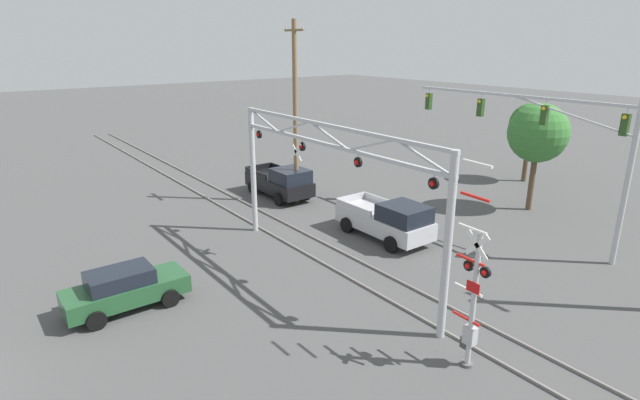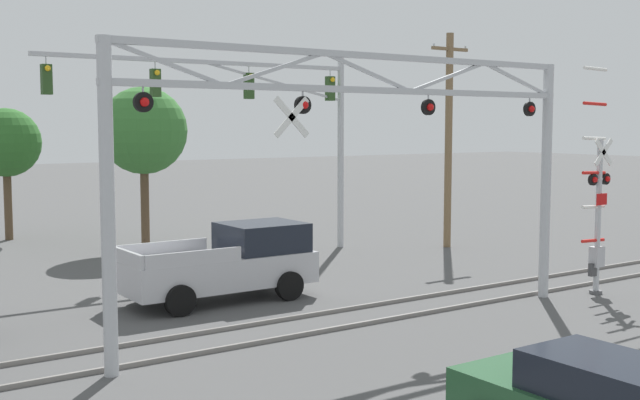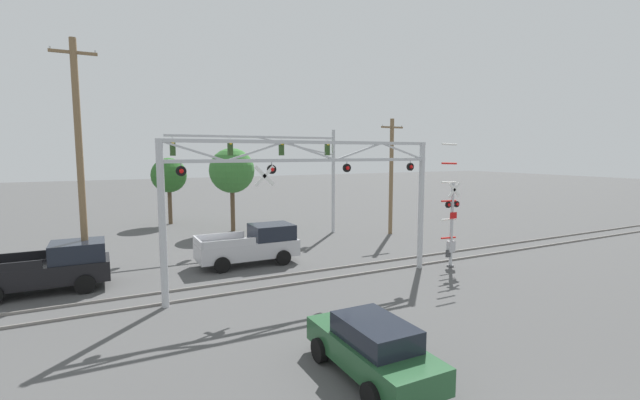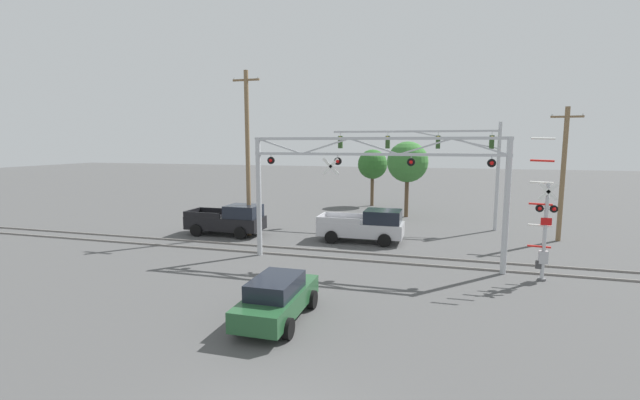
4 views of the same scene
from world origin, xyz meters
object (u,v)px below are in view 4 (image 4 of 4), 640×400
Objects in this scene: sedan_waiting at (277,298)px; utility_pole_left at (248,152)px; crossing_gantry at (373,180)px; crossing_signal_mast at (544,231)px; traffic_signal_span at (450,154)px; background_tree_beyond_span at (407,162)px; pickup_truck_lead at (366,226)px; pickup_truck_following at (229,220)px; background_tree_far_left_verge at (373,165)px; utility_pole_right at (563,173)px.

utility_pole_left is at bearing 119.09° from sedan_waiting.
crossing_signal_mast is (7.61, -0.58, -2.01)m from crossing_gantry.
traffic_signal_span is 1.90× the size of background_tree_beyond_span.
pickup_truck_lead is 1.02× the size of pickup_truck_following.
background_tree_far_left_verge is (-6.88, 9.36, -1.29)m from traffic_signal_span.
crossing_gantry reaches higher than pickup_truck_lead.
utility_pole_right reaches higher than background_tree_beyond_span.
utility_pole_right is at bearing 72.70° from crossing_signal_mast.
crossing_signal_mast is 16.72m from background_tree_beyond_span.
pickup_truck_following is at bearing -169.01° from utility_pole_right.
crossing_signal_mast is 18.40m from pickup_truck_following.
pickup_truck_following is (-10.12, 4.20, -3.24)m from crossing_gantry.
pickup_truck_following reaches higher than sedan_waiting.
pickup_truck_following is 0.93× the size of background_tree_far_left_verge.
crossing_gantry is at bearing -92.18° from background_tree_beyond_span.
crossing_signal_mast is at bearing -70.76° from traffic_signal_span.
background_tree_far_left_verge is at bearing 66.02° from pickup_truck_following.
crossing_gantry is 7.89m from crossing_signal_mast.
crossing_gantry is 1.53× the size of utility_pole_right.
background_tree_beyond_span is at bearing 83.40° from sedan_waiting.
crossing_signal_mast is at bearing -62.28° from background_tree_far_left_verge.
traffic_signal_span is 13.94m from utility_pole_left.
crossing_signal_mast is 1.16× the size of background_tree_far_left_verge.
background_tree_far_left_verge is at bearing 92.33° from sedan_waiting.
crossing_gantry is 14.42m from background_tree_beyond_span.
utility_pole_right is (20.45, 3.97, 3.23)m from pickup_truck_following.
background_tree_beyond_span reaches higher than pickup_truck_lead.
crossing_signal_mast is 0.77× the size of utility_pole_right.
utility_pole_right is at bearing 11.01° from utility_pole_left.
pickup_truck_lead is at bearing 103.60° from crossing_gantry.
traffic_signal_span is 2.26× the size of pickup_truck_lead.
background_tree_far_left_verge is (6.98, 15.69, 2.97)m from pickup_truck_following.
background_tree_far_left_verge is at bearing 69.83° from utility_pole_left.
traffic_signal_span is 1.43× the size of utility_pole_right.
background_tree_far_left_verge is at bearing 124.00° from background_tree_beyond_span.
background_tree_beyond_span is at bearing 80.28° from pickup_truck_lead.
pickup_truck_lead is at bearing -82.46° from background_tree_far_left_verge.
traffic_signal_span reaches higher than crossing_gantry.
sedan_waiting is 22.63m from background_tree_beyond_span.
crossing_gantry reaches higher than sedan_waiting.
utility_pole_right reaches higher than traffic_signal_span.
crossing_signal_mast is at bearing -107.30° from utility_pole_right.
utility_pole_right is at bearing 10.99° from pickup_truck_following.
sedan_waiting is at bearing -87.67° from background_tree_far_left_verge.
pickup_truck_lead is 0.49× the size of utility_pole_left.
pickup_truck_lead is (-8.73, 5.23, -1.23)m from crossing_signal_mast.
utility_pole_right is (6.60, -2.35, -1.02)m from traffic_signal_span.
background_tree_beyond_span is at bearing 43.76° from pickup_truck_following.
crossing_signal_mast reaches higher than pickup_truck_lead.
pickup_truck_following is at bearing -113.98° from background_tree_far_left_verge.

